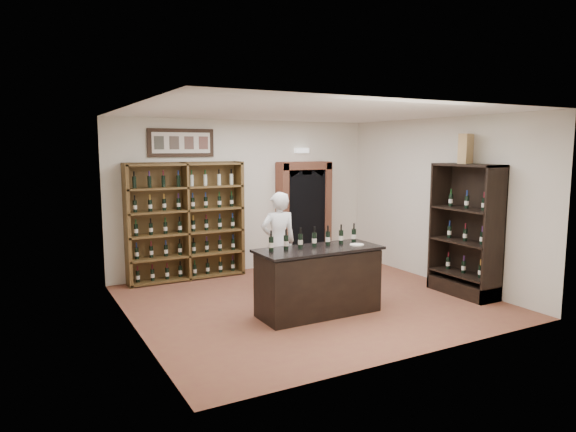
# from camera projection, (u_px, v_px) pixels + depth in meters

# --- Properties ---
(floor) EXTENTS (5.50, 5.50, 0.00)m
(floor) POSITION_uv_depth(u_px,v_px,m) (309.00, 301.00, 8.30)
(floor) COLOR brown
(floor) RESTS_ON ground
(ceiling) EXTENTS (5.50, 5.50, 0.00)m
(ceiling) POSITION_uv_depth(u_px,v_px,m) (310.00, 113.00, 7.89)
(ceiling) COLOR white
(ceiling) RESTS_ON wall_back
(wall_back) EXTENTS (5.50, 0.04, 3.00)m
(wall_back) POSITION_uv_depth(u_px,v_px,m) (246.00, 196.00, 10.27)
(wall_back) COLOR beige
(wall_back) RESTS_ON ground
(wall_left) EXTENTS (0.04, 5.00, 3.00)m
(wall_left) POSITION_uv_depth(u_px,v_px,m) (132.00, 221.00, 6.79)
(wall_left) COLOR beige
(wall_left) RESTS_ON ground
(wall_right) EXTENTS (0.04, 5.00, 3.00)m
(wall_right) POSITION_uv_depth(u_px,v_px,m) (438.00, 201.00, 9.40)
(wall_right) COLOR beige
(wall_right) RESTS_ON ground
(wine_shelf) EXTENTS (2.20, 0.38, 2.20)m
(wine_shelf) POSITION_uv_depth(u_px,v_px,m) (186.00, 221.00, 9.56)
(wine_shelf) COLOR #4F3A1B
(wine_shelf) RESTS_ON ground
(framed_picture) EXTENTS (1.25, 0.04, 0.52)m
(framed_picture) POSITION_uv_depth(u_px,v_px,m) (181.00, 143.00, 9.49)
(framed_picture) COLOR black
(framed_picture) RESTS_ON wall_back
(arched_doorway) EXTENTS (1.17, 0.35, 2.17)m
(arched_doorway) POSITION_uv_depth(u_px,v_px,m) (304.00, 211.00, 10.76)
(arched_doorway) COLOR black
(arched_doorway) RESTS_ON ground
(emergency_light) EXTENTS (0.30, 0.10, 0.10)m
(emergency_light) POSITION_uv_depth(u_px,v_px,m) (302.00, 151.00, 10.67)
(emergency_light) COLOR white
(emergency_light) RESTS_ON wall_back
(tasting_counter) EXTENTS (1.88, 0.78, 1.00)m
(tasting_counter) POSITION_uv_depth(u_px,v_px,m) (318.00, 281.00, 7.61)
(tasting_counter) COLOR black
(tasting_counter) RESTS_ON ground
(counter_bottle_0) EXTENTS (0.07, 0.07, 0.30)m
(counter_bottle_0) POSITION_uv_depth(u_px,v_px,m) (271.00, 244.00, 7.30)
(counter_bottle_0) COLOR black
(counter_bottle_0) RESTS_ON tasting_counter
(counter_bottle_1) EXTENTS (0.07, 0.07, 0.30)m
(counter_bottle_1) POSITION_uv_depth(u_px,v_px,m) (286.00, 242.00, 7.41)
(counter_bottle_1) COLOR black
(counter_bottle_1) RESTS_ON tasting_counter
(counter_bottle_2) EXTENTS (0.07, 0.07, 0.30)m
(counter_bottle_2) POSITION_uv_depth(u_px,v_px,m) (300.00, 241.00, 7.52)
(counter_bottle_2) COLOR black
(counter_bottle_2) RESTS_ON tasting_counter
(counter_bottle_3) EXTENTS (0.07, 0.07, 0.30)m
(counter_bottle_3) POSITION_uv_depth(u_px,v_px,m) (314.00, 239.00, 7.64)
(counter_bottle_3) COLOR black
(counter_bottle_3) RESTS_ON tasting_counter
(counter_bottle_4) EXTENTS (0.07, 0.07, 0.30)m
(counter_bottle_4) POSITION_uv_depth(u_px,v_px,m) (328.00, 238.00, 7.75)
(counter_bottle_4) COLOR black
(counter_bottle_4) RESTS_ON tasting_counter
(counter_bottle_5) EXTENTS (0.07, 0.07, 0.30)m
(counter_bottle_5) POSITION_uv_depth(u_px,v_px,m) (341.00, 237.00, 7.87)
(counter_bottle_5) COLOR black
(counter_bottle_5) RESTS_ON tasting_counter
(counter_bottle_6) EXTENTS (0.07, 0.07, 0.30)m
(counter_bottle_6) POSITION_uv_depth(u_px,v_px,m) (354.00, 235.00, 7.98)
(counter_bottle_6) COLOR black
(counter_bottle_6) RESTS_ON tasting_counter
(side_cabinet) EXTENTS (0.48, 1.20, 2.20)m
(side_cabinet) POSITION_uv_depth(u_px,v_px,m) (466.00, 250.00, 8.61)
(side_cabinet) COLOR black
(side_cabinet) RESTS_ON ground
(shopkeeper) EXTENTS (0.67, 0.48, 1.72)m
(shopkeeper) POSITION_uv_depth(u_px,v_px,m) (278.00, 242.00, 8.77)
(shopkeeper) COLOR silver
(shopkeeper) RESTS_ON ground
(plate) EXTENTS (0.21, 0.21, 0.02)m
(plate) POSITION_uv_depth(u_px,v_px,m) (357.00, 245.00, 7.74)
(plate) COLOR beige
(plate) RESTS_ON tasting_counter
(wine_crate) EXTENTS (0.38, 0.27, 0.49)m
(wine_crate) POSITION_uv_depth(u_px,v_px,m) (466.00, 149.00, 8.45)
(wine_crate) COLOR tan
(wine_crate) RESTS_ON side_cabinet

